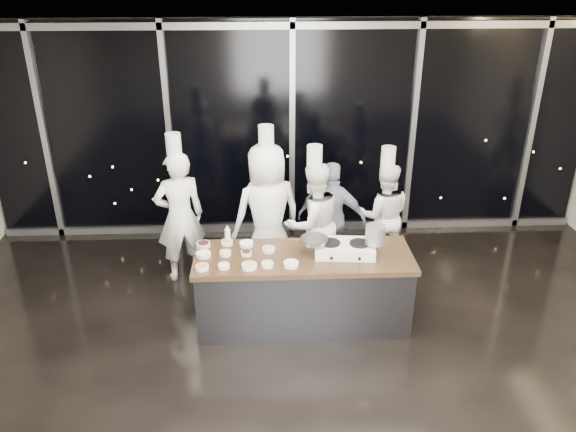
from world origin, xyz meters
The scene contains 14 objects.
ground centered at (0.00, 0.00, 0.00)m, with size 9.00×9.00×0.00m, color black.
room_shell centered at (0.18, 0.00, 2.25)m, with size 9.02×7.02×3.21m.
window_wall centered at (0.00, 3.43, 1.60)m, with size 8.90×0.11×3.20m.
demo_counter centered at (0.00, 0.90, 0.45)m, with size 2.46×0.86×0.90m.
stove centered at (0.47, 0.92, 0.96)m, with size 0.70×0.47×0.14m.
frying_pan centered at (0.11, 0.95, 1.07)m, with size 0.55×0.34×0.05m.
stock_pot centered at (0.79, 0.89, 1.15)m, with size 0.21×0.21×0.21m, color #A6A6A8.
prep_bowls centered at (-0.73, 0.89, 0.93)m, with size 1.16×0.72×0.05m.
squeeze_bottle centered at (-0.87, 1.24, 1.01)m, with size 0.06×0.06×0.23m.
chef_far_left centered at (-1.53, 2.03, 0.90)m, with size 0.75×0.62×2.00m.
chef_left centered at (-0.39, 1.94, 0.95)m, with size 1.07×0.88×2.11m.
chef_center centered at (0.19, 1.88, 0.83)m, with size 0.98×0.89×1.87m.
guest centered at (0.46, 2.11, 0.78)m, with size 0.99×0.62×1.56m.
chef_right centered at (1.19, 2.24, 0.76)m, with size 0.78×0.64×1.72m.
Camera 1 is at (-0.43, -4.62, 3.95)m, focal length 35.00 mm.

